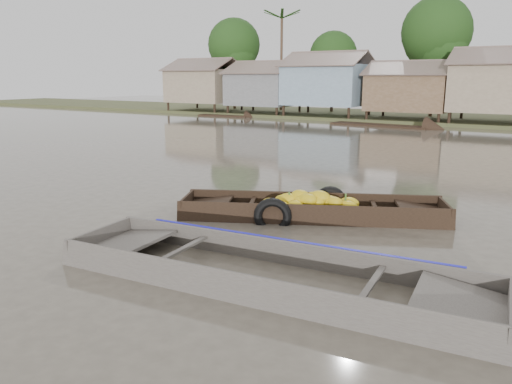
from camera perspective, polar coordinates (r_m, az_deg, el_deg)
The scene contains 3 objects.
ground at distance 11.37m, azimuth -3.33°, elevation -4.16°, with size 120.00×120.00×0.00m, color #524B3F.
banana_boat at distance 12.28m, azimuth 5.93°, elevation -1.92°, with size 6.46×4.08×0.92m.
viewer_boat at distance 8.47m, azimuth 1.41°, elevation -9.90°, with size 7.55×2.56×0.60m.
Camera 1 is at (6.23, -8.89, 3.36)m, focal length 35.00 mm.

